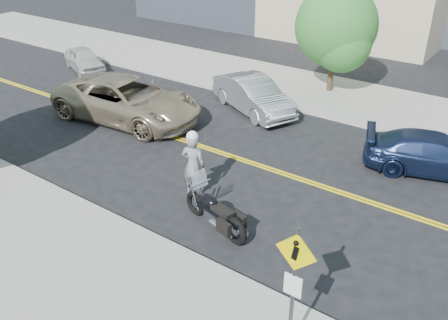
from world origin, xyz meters
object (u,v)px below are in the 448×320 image
object	(u,v)px
parked_car_white	(84,59)
parked_car_silver	(253,95)
motorcyclist	(193,163)
motorcycle	(215,205)
pedestrian_sign	(294,282)
parked_car_blue	(435,154)
suv	(127,100)

from	to	relation	value
parked_car_white	parked_car_silver	xyz separation A→B (m)	(10.38, 0.40, 0.14)
motorcyclist	parked_car_silver	bearing A→B (deg)	-91.35
motorcyclist	parked_car_silver	distance (m)	6.94
motorcyclist	motorcycle	size ratio (longest dim) A/B	0.88
motorcycle	motorcyclist	bearing A→B (deg)	160.95
pedestrian_sign	parked_car_white	xyz separation A→B (m)	(-17.70, 9.86, -1.37)
motorcyclist	parked_car_blue	world-z (taller)	motorcyclist
pedestrian_sign	suv	xyz separation A→B (m)	(-11.00, 6.52, -1.09)
parked_car_white	parked_car_silver	distance (m)	10.39
motorcyclist	parked_car_blue	bearing A→B (deg)	-153.36
pedestrian_sign	parked_car_silver	distance (m)	12.67
parked_car_silver	parked_car_blue	distance (m)	7.73
pedestrian_sign	motorcycle	world-z (taller)	pedestrian_sign
suv	parked_car_silver	bearing A→B (deg)	-50.22
pedestrian_sign	parked_car_blue	size ratio (longest dim) A/B	0.66
pedestrian_sign	parked_car_blue	world-z (taller)	pedestrian_sign
pedestrian_sign	parked_car_white	distance (m)	20.31
motorcyclist	suv	xyz separation A→B (m)	(-5.75, 2.87, -0.18)
pedestrian_sign	motorcycle	xyz separation A→B (m)	(-3.69, 2.62, -1.23)
parked_car_white	parked_car_blue	xyz separation A→B (m)	(18.04, -0.55, 0.06)
motorcycle	parked_car_white	xyz separation A→B (m)	(-14.01, 7.24, -0.14)
suv	parked_car_blue	bearing A→B (deg)	-81.91
motorcycle	suv	world-z (taller)	suv
motorcycle	parked_car_blue	world-z (taller)	motorcycle
parked_car_white	parked_car_blue	size ratio (longest dim) A/B	0.77
parked_car_silver	parked_car_blue	bearing A→B (deg)	-72.30
suv	parked_car_white	size ratio (longest dim) A/B	1.82
pedestrian_sign	parked_car_silver	world-z (taller)	pedestrian_sign
parked_car_blue	parked_car_white	bearing A→B (deg)	69.02
motorcyclist	parked_car_silver	size ratio (longest dim) A/B	0.48
motorcyclist	motorcycle	bearing A→B (deg)	128.07
parked_car_blue	parked_car_silver	bearing A→B (deg)	63.67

